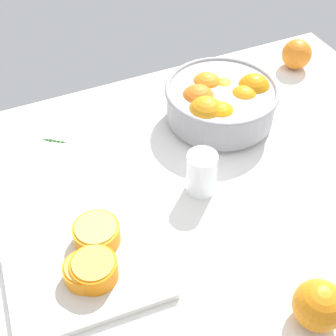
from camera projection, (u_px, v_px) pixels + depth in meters
ground_plane at (169, 210)px, 95.64cm from camera, size 133.39×88.20×3.00cm
fruit_bowl at (220, 102)px, 109.17cm from camera, size 26.14×26.14×11.07cm
juice_glass at (201, 174)px, 94.66cm from camera, size 6.17×6.17×9.34cm
cutting_board at (87, 276)px, 82.27cm from camera, size 28.14×20.41×1.62cm
orange_half_0 at (85, 271)px, 79.98cm from camera, size 7.29×7.29×3.46cm
orange_half_1 at (97, 234)px, 85.21cm from camera, size 8.50×8.50×4.00cm
orange_half_2 at (94, 269)px, 79.87cm from camera, size 8.03×8.03×4.15cm
loose_orange_0 at (319, 305)px, 74.65cm from camera, size 8.33×8.33×8.33cm
loose_orange_1 at (297, 54)px, 126.44cm from camera, size 7.92×7.92×7.92cm
herb_sprig_1 at (54, 140)px, 107.83cm from camera, size 4.70×3.59×0.94cm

